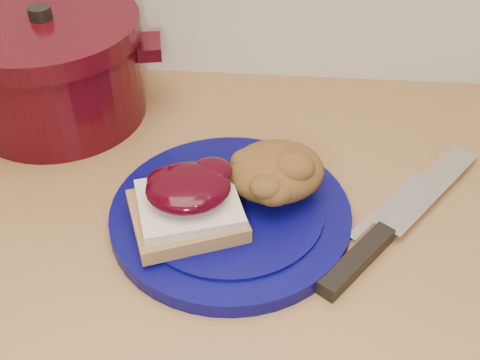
# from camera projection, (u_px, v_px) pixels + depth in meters

# --- Properties ---
(plate) EXTENTS (0.36, 0.36, 0.02)m
(plate) POSITION_uv_depth(u_px,v_px,m) (231.00, 215.00, 0.74)
(plate) COLOR #060549
(plate) RESTS_ON wood_countertop
(sandwich) EXTENTS (0.16, 0.15, 0.06)m
(sandwich) POSITION_uv_depth(u_px,v_px,m) (188.00, 203.00, 0.69)
(sandwich) COLOR olive
(sandwich) RESTS_ON plate
(stuffing_mound) EXTENTS (0.14, 0.13, 0.06)m
(stuffing_mound) POSITION_uv_depth(u_px,v_px,m) (276.00, 171.00, 0.73)
(stuffing_mound) COLOR brown
(stuffing_mound) RESTS_ON plate
(chef_knife) EXTENTS (0.23, 0.28, 0.02)m
(chef_knife) POSITION_uv_depth(u_px,v_px,m) (378.00, 239.00, 0.71)
(chef_knife) COLOR black
(chef_knife) RESTS_ON wood_countertop
(butter_knife) EXTENTS (0.11, 0.14, 0.00)m
(butter_knife) POSITION_uv_depth(u_px,v_px,m) (387.00, 204.00, 0.76)
(butter_knife) COLOR silver
(butter_knife) RESTS_ON wood_countertop
(dutch_oven) EXTENTS (0.32, 0.32, 0.17)m
(dutch_oven) POSITION_uv_depth(u_px,v_px,m) (53.00, 68.00, 0.87)
(dutch_oven) COLOR #38050C
(dutch_oven) RESTS_ON wood_countertop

